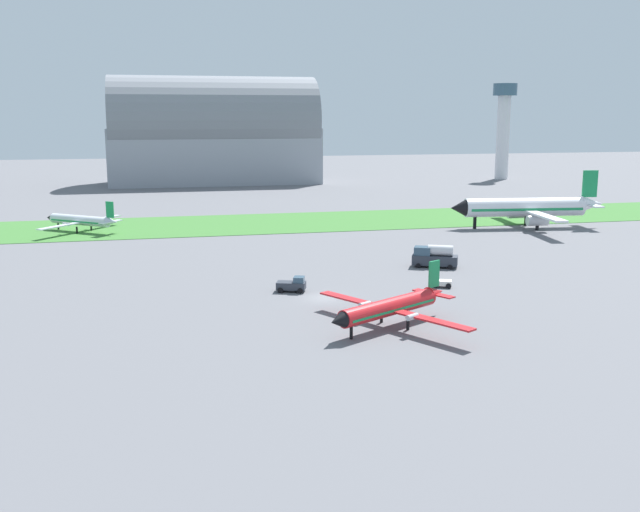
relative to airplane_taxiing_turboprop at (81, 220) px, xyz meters
The scene contains 10 objects.
ground_plane 67.58m from the airplane_taxiing_turboprop, 60.70° to the right, with size 600.00×600.00×0.00m, color slate.
grass_taxiway_strip 33.29m from the airplane_taxiing_turboprop, ahead, with size 360.00×28.00×0.08m, color #3D7533.
airplane_taxiing_turboprop is the anchor object (origin of this frame).
airplane_parked_jet_far 85.87m from the airplane_taxiing_turboprop, ahead, with size 31.05×31.57×11.16m.
airplane_foreground_turboprop 81.44m from the airplane_taxiing_turboprop, 62.87° to the right, with size 15.93×18.27×6.11m.
pushback_tug_near_gate 62.69m from the airplane_taxiing_turboprop, 61.36° to the right, with size 3.99×3.01×1.95m.
baggage_cart_midfield 75.33m from the airplane_taxiing_turboprop, 49.12° to the right, with size 2.89×2.58×0.90m.
fuel_truck_by_runway 69.50m from the airplane_taxiing_turboprop, 40.34° to the right, with size 6.89×5.02×3.29m.
hangar_distant 101.37m from the airplane_taxiing_turboprop, 70.66° to the left, with size 66.02×27.47×33.89m.
control_tower 158.50m from the airplane_taxiing_turboprop, 33.86° to the left, with size 8.00×8.00×32.19m.
Camera 1 is at (-19.48, -82.65, 21.84)m, focal length 40.52 mm.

